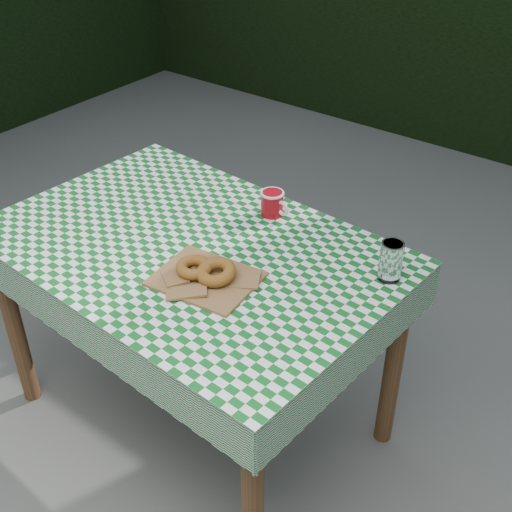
# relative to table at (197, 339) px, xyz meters

# --- Properties ---
(ground) EXTENTS (60.00, 60.00, 0.00)m
(ground) POSITION_rel_table_xyz_m (0.08, -0.14, -0.38)
(ground) COLOR #54534E
(ground) RESTS_ON ground
(table) EXTENTS (1.29, 0.91, 0.75)m
(table) POSITION_rel_table_xyz_m (0.00, 0.00, 0.00)
(table) COLOR brown
(table) RESTS_ON ground
(tablecloth) EXTENTS (1.31, 0.93, 0.01)m
(tablecloth) POSITION_rel_table_xyz_m (0.00, 0.00, 0.38)
(tablecloth) COLOR #0E5A1D
(tablecloth) RESTS_ON table
(paper_bag) EXTENTS (0.31, 0.26, 0.02)m
(paper_bag) POSITION_rel_table_xyz_m (0.16, -0.11, 0.39)
(paper_bag) COLOR olive
(paper_bag) RESTS_ON tablecloth
(bagel_front) EXTENTS (0.12, 0.12, 0.03)m
(bagel_front) POSITION_rel_table_xyz_m (0.12, -0.11, 0.41)
(bagel_front) COLOR brown
(bagel_front) RESTS_ON paper_bag
(bagel_back) EXTENTS (0.14, 0.14, 0.04)m
(bagel_back) POSITION_rel_table_xyz_m (0.18, -0.10, 0.41)
(bagel_back) COLOR #8B611C
(bagel_back) RESTS_ON paper_bag
(coffee_mug) EXTENTS (0.17, 0.17, 0.08)m
(coffee_mug) POSITION_rel_table_xyz_m (0.09, 0.30, 0.42)
(coffee_mug) COLOR #9F0A14
(coffee_mug) RESTS_ON tablecloth
(drinking_glass) EXTENTS (0.09, 0.09, 0.12)m
(drinking_glass) POSITION_rel_table_xyz_m (0.56, 0.21, 0.44)
(drinking_glass) COLOR white
(drinking_glass) RESTS_ON tablecloth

